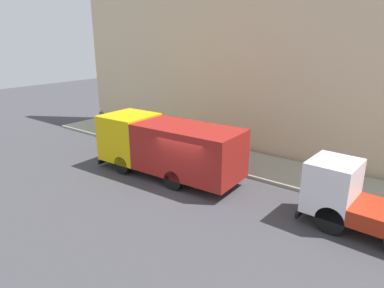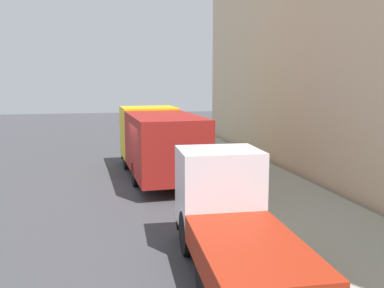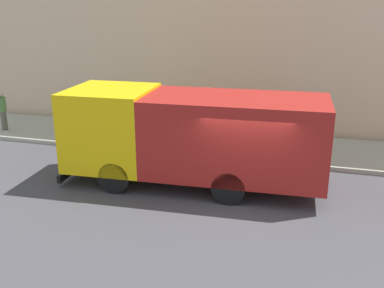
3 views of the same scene
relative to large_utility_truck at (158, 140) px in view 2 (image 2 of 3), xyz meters
The scene contains 9 objects.
ground 2.56m from the large_utility_truck, 112.44° to the right, with size 80.00×80.00×0.00m, color #3F3E43.
sidewalk 4.66m from the large_utility_truck, 24.46° to the right, with size 3.49×30.00×0.16m, color #9DA08D.
building_facade 7.98m from the large_utility_truck, 16.24° to the right, with size 0.50×30.00×12.55m, color beige.
large_utility_truck is the anchor object (origin of this frame).
small_flatbed_truck 9.13m from the large_utility_truck, 87.69° to the right, with size 2.21×5.49×2.51m.
pedestrian_walking 4.79m from the large_utility_truck, 50.82° to the left, with size 0.46×0.46×1.66m.
pedestrian_standing 7.47m from the large_utility_truck, 62.50° to the left, with size 0.48×0.48×1.67m.
pedestrian_third 9.80m from the large_utility_truck, 71.18° to the left, with size 0.35×0.35×1.67m.
traffic_cone_orange 4.24m from the large_utility_truck, 39.14° to the left, with size 0.44×0.44×0.63m, color orange.
Camera 2 is at (-1.69, -16.03, 4.19)m, focal length 39.25 mm.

